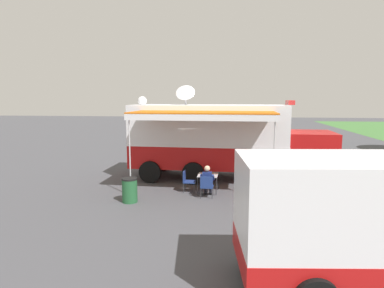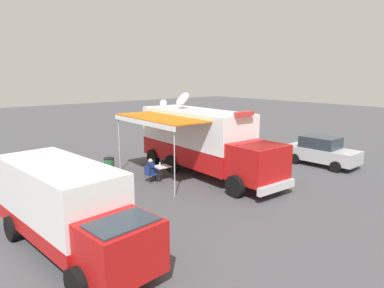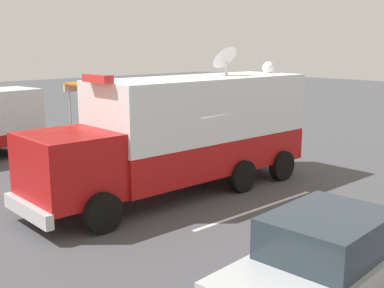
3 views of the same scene
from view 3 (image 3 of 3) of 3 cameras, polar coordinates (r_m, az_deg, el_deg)
ground_plane at (r=15.62m, az=1.14°, el=-5.01°), size 100.00×100.00×0.00m
lot_stripe at (r=13.62m, az=7.69°, el=-7.62°), size 0.27×4.80×0.01m
command_truck at (r=14.71m, az=-1.03°, el=1.72°), size 5.04×9.56×4.53m
folding_table at (r=17.09m, az=-4.97°, el=-1.28°), size 0.83×0.83×0.73m
water_bottle at (r=17.15m, az=-5.08°, el=-0.68°), size 0.07×0.07×0.22m
folding_chair_at_table at (r=17.73m, az=-6.62°, el=-1.37°), size 0.50×0.50×0.87m
folding_chair_beside_table at (r=17.68m, az=-2.89°, el=-1.34°), size 0.50×0.50×0.87m
seated_responder at (r=17.55m, az=-6.27°, el=-1.03°), size 0.67×0.56×1.25m
trash_bin at (r=20.12m, az=-1.72°, el=0.08°), size 0.57×0.57×0.91m
car_behind_truck at (r=8.49m, az=15.18°, el=-13.75°), size 2.16×4.28×1.76m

